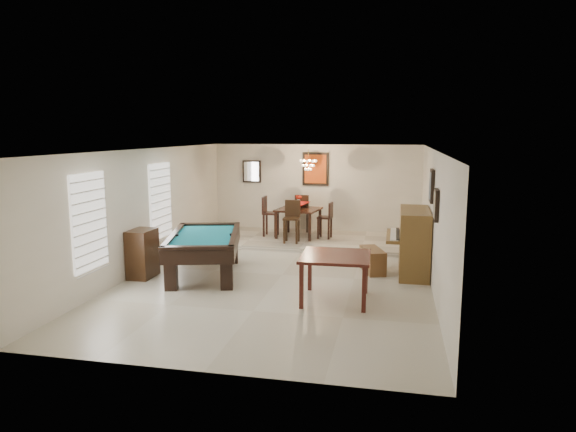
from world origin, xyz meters
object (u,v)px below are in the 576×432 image
(square_table, at_px, (335,278))
(dining_chair_west, at_px, (271,216))
(dining_chair_north, at_px, (303,213))
(chandelier, at_px, (308,161))
(upright_piano, at_px, (406,242))
(dining_table, at_px, (298,220))
(dining_chair_south, at_px, (292,222))
(piano_bench, at_px, (372,260))
(apothecary_chest, at_px, (142,254))
(pool_table, at_px, (205,255))
(flower_vase, at_px, (299,199))
(dining_chair_east, at_px, (325,220))

(square_table, relative_size, dining_chair_west, 1.10)
(dining_chair_north, distance_m, dining_chair_west, 1.12)
(dining_chair_west, bearing_deg, chandelier, -97.90)
(upright_piano, xyz_separation_m, chandelier, (-2.52, 2.53, 1.52))
(dining_table, relative_size, dining_chair_south, 1.00)
(piano_bench, height_order, dining_table, dining_table)
(apothecary_chest, height_order, dining_table, dining_table)
(pool_table, height_order, piano_bench, pool_table)
(upright_piano, height_order, flower_vase, upright_piano)
(upright_piano, relative_size, dining_chair_east, 1.68)
(pool_table, height_order, apothecary_chest, apothecary_chest)
(square_table, distance_m, flower_vase, 5.12)
(apothecary_chest, bearing_deg, dining_table, 59.25)
(pool_table, xyz_separation_m, apothecary_chest, (-1.19, -0.41, 0.08))
(dining_chair_south, distance_m, dining_chair_north, 1.58)
(dining_chair_south, bearing_deg, piano_bench, -44.16)
(chandelier, bearing_deg, dining_chair_west, 171.77)
(dining_table, height_order, dining_chair_south, dining_chair_south)
(dining_chair_north, relative_size, dining_chair_west, 0.99)
(dining_table, distance_m, dining_chair_south, 0.79)
(square_table, relative_size, apothecary_chest, 1.21)
(dining_table, bearing_deg, apothecary_chest, -120.75)
(square_table, distance_m, dining_chair_south, 4.34)
(upright_piano, relative_size, dining_chair_south, 1.50)
(piano_bench, bearing_deg, dining_table, 127.56)
(pool_table, bearing_deg, apothecary_chest, -175.72)
(dining_table, relative_size, flower_vase, 4.15)
(apothecary_chest, height_order, dining_chair_east, dining_chair_east)
(apothecary_chest, distance_m, dining_chair_west, 4.44)
(dining_chair_north, bearing_deg, square_table, 107.66)
(flower_vase, distance_m, dining_chair_south, 0.92)
(flower_vase, bearing_deg, apothecary_chest, -120.75)
(upright_piano, distance_m, chandelier, 3.89)
(square_table, height_order, dining_table, dining_table)
(pool_table, bearing_deg, piano_bench, 1.21)
(apothecary_chest, bearing_deg, square_table, -9.46)
(chandelier, bearing_deg, square_table, -74.58)
(dining_chair_north, height_order, dining_chair_east, dining_chair_north)
(flower_vase, height_order, dining_chair_south, flower_vase)
(dining_table, bearing_deg, upright_piano, -44.12)
(dining_table, xyz_separation_m, flower_vase, (0.00, 0.00, 0.58))
(chandelier, bearing_deg, pool_table, -113.96)
(square_table, bearing_deg, dining_chair_west, 116.03)
(dining_chair_west, relative_size, chandelier, 1.81)
(dining_chair_south, distance_m, dining_chair_east, 1.06)
(apothecary_chest, height_order, flower_vase, flower_vase)
(piano_bench, bearing_deg, dining_chair_west, 136.72)
(dining_chair_west, distance_m, chandelier, 1.87)
(chandelier, bearing_deg, dining_chair_north, 107.46)
(piano_bench, relative_size, chandelier, 1.50)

